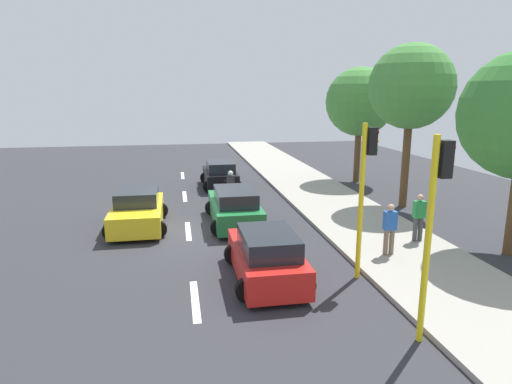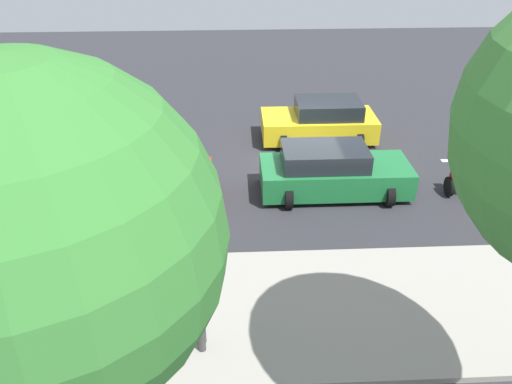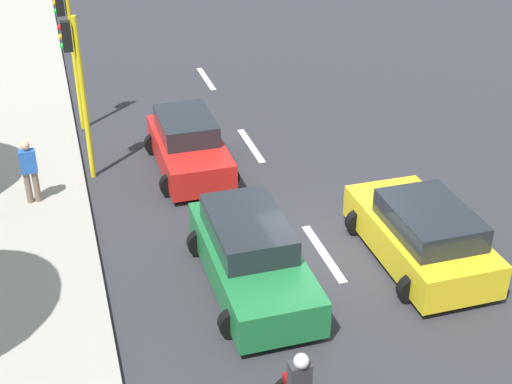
{
  "view_description": "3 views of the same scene",
  "coord_description": "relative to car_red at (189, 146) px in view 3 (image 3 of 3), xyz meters",
  "views": [
    {
      "loc": [
        -0.32,
        -16.69,
        5.31
      ],
      "look_at": [
        2.73,
        0.17,
        1.43
      ],
      "focal_mm": 30.93,
      "sensor_mm": 36.0,
      "label": 1
    },
    {
      "loc": [
        15.06,
        -2.3,
        7.83
      ],
      "look_at": [
        3.17,
        -1.73,
        0.81
      ],
      "focal_mm": 35.24,
      "sensor_mm": 36.0,
      "label": 2
    },
    {
      "loc": [
        5.37,
        12.57,
        9.27
      ],
      "look_at": [
        1.51,
        -0.4,
        1.65
      ],
      "focal_mm": 49.72,
      "sensor_mm": 36.0,
      "label": 3
    }
  ],
  "objects": [
    {
      "name": "ground_plane",
      "position": [
        -2.09,
        5.04,
        -0.76
      ],
      "size": [
        40.0,
        60.0,
        0.1
      ],
      "primitive_type": "cube",
      "color": "#2D2D33"
    },
    {
      "name": "sidewalk",
      "position": [
        4.91,
        5.04,
        -0.63
      ],
      "size": [
        4.0,
        60.0,
        0.15
      ],
      "primitive_type": "cube",
      "color": "#9E998E",
      "rests_on": "ground"
    },
    {
      "name": "lane_stripe_far_north",
      "position": [
        -2.09,
        -6.96,
        -0.7
      ],
      "size": [
        0.2,
        2.4,
        0.01
      ],
      "primitive_type": "cube",
      "color": "white",
      "rests_on": "ground"
    },
    {
      "name": "lane_stripe_north",
      "position": [
        -2.09,
        -0.96,
        -0.7
      ],
      "size": [
        0.2,
        2.4,
        0.01
      ],
      "primitive_type": "cube",
      "color": "white",
      "rests_on": "ground"
    },
    {
      "name": "lane_stripe_mid",
      "position": [
        -2.09,
        5.04,
        -0.7
      ],
      "size": [
        0.2,
        2.4,
        0.01
      ],
      "primitive_type": "cube",
      "color": "white",
      "rests_on": "ground"
    },
    {
      "name": "car_red",
      "position": [
        0.0,
        0.0,
        0.0
      ],
      "size": [
        2.15,
        3.95,
        1.52
      ],
      "color": "red",
      "rests_on": "ground"
    },
    {
      "name": "car_green",
      "position": [
        -0.17,
        5.67,
        0.0
      ],
      "size": [
        2.23,
        4.46,
        1.52
      ],
      "color": "#1E7238",
      "rests_on": "ground"
    },
    {
      "name": "car_yellow_cab",
      "position": [
        -4.05,
        5.93,
        0.0
      ],
      "size": [
        2.33,
        4.13,
        1.52
      ],
      "color": "yellow",
      "rests_on": "ground"
    },
    {
      "name": "pedestrian_near_signal",
      "position": [
        4.24,
        0.93,
        0.35
      ],
      "size": [
        0.4,
        0.24,
        1.69
      ],
      "color": "#72604C",
      "rests_on": "sidewalk"
    },
    {
      "name": "traffic_light_corner",
      "position": [
        2.75,
        -0.3,
        2.22
      ],
      "size": [
        0.49,
        0.24,
        4.5
      ],
      "color": "yellow",
      "rests_on": "ground"
    },
    {
      "name": "traffic_light_midblock",
      "position": [
        2.75,
        -3.72,
        2.22
      ],
      "size": [
        0.49,
        0.24,
        4.5
      ],
      "color": "yellow",
      "rests_on": "ground"
    }
  ]
}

